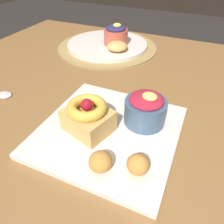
% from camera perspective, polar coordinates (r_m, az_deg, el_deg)
% --- Properties ---
extents(dining_table, '(1.25, 0.98, 0.73)m').
position_cam_1_polar(dining_table, '(0.59, 4.31, -4.50)').
color(dining_table, brown).
rests_on(dining_table, ground_plane).
extents(woven_placemat, '(0.36, 0.36, 0.00)m').
position_cam_1_polar(woven_placemat, '(0.83, -1.24, 16.93)').
color(woven_placemat, '#997A47').
rests_on(woven_placemat, dining_table).
extents(front_plate, '(0.27, 0.27, 0.01)m').
position_cam_1_polar(front_plate, '(0.44, -1.06, -4.95)').
color(front_plate, silver).
rests_on(front_plate, dining_table).
extents(cake_slice, '(0.10, 0.09, 0.07)m').
position_cam_1_polar(cake_slice, '(0.42, -6.44, -1.22)').
color(cake_slice, tan).
rests_on(cake_slice, front_plate).
extents(berry_ramekin, '(0.08, 0.08, 0.07)m').
position_cam_1_polar(berry_ramekin, '(0.44, 8.86, 0.80)').
color(berry_ramekin, '#3D5675').
rests_on(berry_ramekin, front_plate).
extents(fritter_front, '(0.04, 0.04, 0.03)m').
position_cam_1_polar(fritter_front, '(0.36, 6.92, -13.66)').
color(fritter_front, '#BC7F38').
rests_on(fritter_front, front_plate).
extents(fritter_middle, '(0.04, 0.04, 0.03)m').
position_cam_1_polar(fritter_middle, '(0.36, -3.07, -12.99)').
color(fritter_middle, '#BC7F38').
rests_on(fritter_middle, front_plate).
extents(back_plate, '(0.29, 0.29, 0.01)m').
position_cam_1_polar(back_plate, '(0.83, -1.25, 17.48)').
color(back_plate, silver).
rests_on(back_plate, woven_placemat).
extents(back_ramekin, '(0.08, 0.08, 0.08)m').
position_cam_1_polar(back_ramekin, '(0.81, 1.03, 19.77)').
color(back_ramekin, '#B24C3D').
rests_on(back_ramekin, back_plate).
extents(back_pastry, '(0.07, 0.07, 0.03)m').
position_cam_1_polar(back_pastry, '(0.75, 1.39, 17.01)').
color(back_pastry, tan).
rests_on(back_pastry, back_plate).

